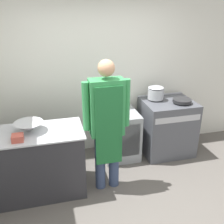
{
  "coord_description": "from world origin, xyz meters",
  "views": [
    {
      "loc": [
        -0.75,
        -2.37,
        2.43
      ],
      "look_at": [
        0.1,
        0.94,
        1.0
      ],
      "focal_mm": 42.0,
      "sensor_mm": 36.0,
      "label": 1
    }
  ],
  "objects": [
    {
      "name": "wall_back",
      "position": [
        0.0,
        1.74,
        1.35
      ],
      "size": [
        8.0,
        0.05,
        2.7
      ],
      "color": "silver",
      "rests_on": "ground_plane"
    },
    {
      "name": "plastic_tub",
      "position": [
        -1.16,
        0.56,
        0.95
      ],
      "size": [
        0.13,
        0.13,
        0.08
      ],
      "color": "#B24C3F",
      "rests_on": "prep_counter"
    },
    {
      "name": "prep_counter",
      "position": [
        -0.96,
        0.75,
        0.46
      ],
      "size": [
        1.22,
        0.68,
        0.91
      ],
      "color": "#2D2D33",
      "rests_on": "ground_plane"
    },
    {
      "name": "mixing_bowl",
      "position": [
        -1.03,
        0.79,
        0.98
      ],
      "size": [
        0.37,
        0.37,
        0.13
      ],
      "color": "#B2B5BC",
      "rests_on": "prep_counter"
    },
    {
      "name": "person_cook",
      "position": [
        -0.06,
        0.62,
        1.03
      ],
      "size": [
        0.61,
        0.24,
        1.82
      ],
      "color": "#38476B",
      "rests_on": "ground_plane"
    },
    {
      "name": "stove",
      "position": [
        1.16,
        1.31,
        0.47
      ],
      "size": [
        0.83,
        0.72,
        0.95
      ],
      "color": "#4C4F56",
      "rests_on": "ground_plane"
    },
    {
      "name": "stock_pot",
      "position": [
        0.97,
        1.43,
        1.06
      ],
      "size": [
        0.26,
        0.26,
        0.22
      ],
      "color": "#B2B5BC",
      "rests_on": "stove"
    },
    {
      "name": "saute_pan",
      "position": [
        1.32,
        1.18,
        0.98
      ],
      "size": [
        0.3,
        0.3,
        0.05
      ],
      "color": "#262628",
      "rests_on": "stove"
    },
    {
      "name": "ground_plane",
      "position": [
        0.0,
        0.0,
        0.0
      ],
      "size": [
        14.0,
        14.0,
        0.0
      ],
      "primitive_type": "plane",
      "color": "#5B5651"
    },
    {
      "name": "fridge_unit",
      "position": [
        0.34,
        1.37,
        0.4
      ],
      "size": [
        0.57,
        0.64,
        0.79
      ],
      "color": "#93999E",
      "rests_on": "ground_plane"
    }
  ]
}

